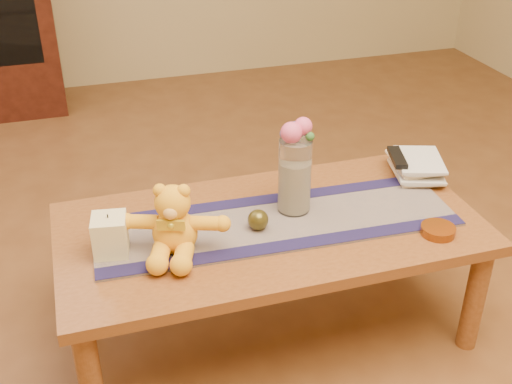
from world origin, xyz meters
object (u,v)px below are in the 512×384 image
object	(u,v)px
book_bottom	(395,174)
tv_remote	(397,157)
amber_dish	(438,230)
teddy_bear	(174,219)
glass_vase	(295,176)
pillar_candle	(110,235)
bronze_ball	(258,220)

from	to	relation	value
book_bottom	tv_remote	bearing A→B (deg)	-93.00
tv_remote	amber_dish	bearing A→B (deg)	-81.52
teddy_bear	glass_vase	bearing A→B (deg)	34.13
teddy_bear	book_bottom	bearing A→B (deg)	34.64
teddy_bear	pillar_candle	size ratio (longest dim) A/B	2.58
book_bottom	amber_dish	xyz separation A→B (m)	(-0.05, -0.39, 0.00)
book_bottom	bronze_ball	bearing A→B (deg)	-148.58
bronze_ball	book_bottom	xyz separation A→B (m)	(0.60, 0.20, -0.03)
teddy_bear	book_bottom	world-z (taller)	teddy_bear
bronze_ball	teddy_bear	bearing A→B (deg)	-173.61
pillar_candle	teddy_bear	bearing A→B (deg)	-11.60
tv_remote	amber_dish	xyz separation A→B (m)	(-0.05, -0.38, -0.07)
pillar_candle	amber_dish	world-z (taller)	pillar_candle
book_bottom	tv_remote	distance (m)	0.08
teddy_bear	amber_dish	world-z (taller)	teddy_bear
pillar_candle	glass_vase	distance (m)	0.63
book_bottom	amber_dish	bearing A→B (deg)	-84.74
glass_vase	amber_dish	world-z (taller)	glass_vase
book_bottom	tv_remote	world-z (taller)	tv_remote
teddy_bear	pillar_candle	world-z (taller)	teddy_bear
glass_vase	tv_remote	distance (m)	0.46
teddy_bear	tv_remote	xyz separation A→B (m)	(0.88, 0.23, -0.03)
bronze_ball	amber_dish	distance (m)	0.58
teddy_bear	book_bottom	distance (m)	0.92
bronze_ball	tv_remote	xyz separation A→B (m)	(0.60, 0.19, 0.04)
pillar_candle	bronze_ball	world-z (taller)	pillar_candle
teddy_bear	bronze_ball	xyz separation A→B (m)	(0.28, 0.03, -0.07)
pillar_candle	tv_remote	distance (m)	1.09
teddy_bear	book_bottom	size ratio (longest dim) A/B	1.43
pillar_candle	glass_vase	xyz separation A→B (m)	(0.62, 0.07, 0.07)
tv_remote	amber_dish	world-z (taller)	tv_remote
amber_dish	book_bottom	bearing A→B (deg)	82.59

